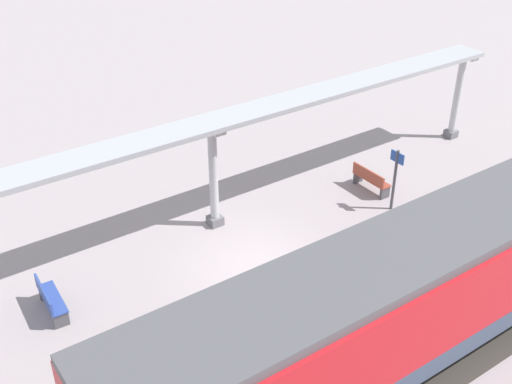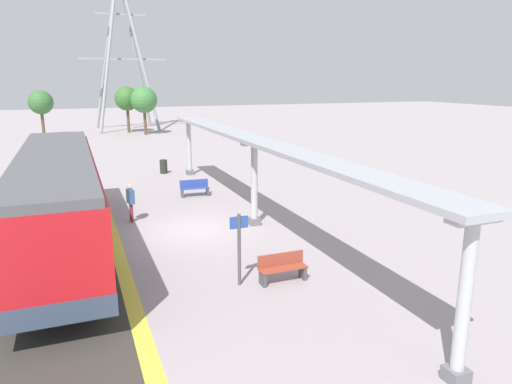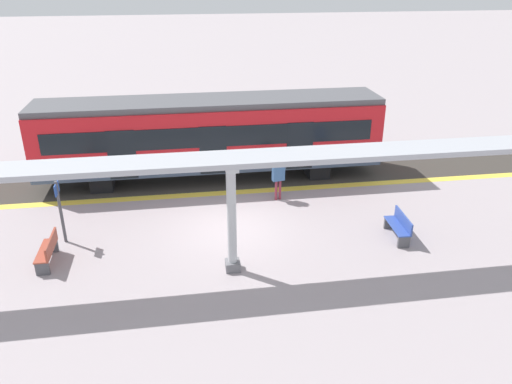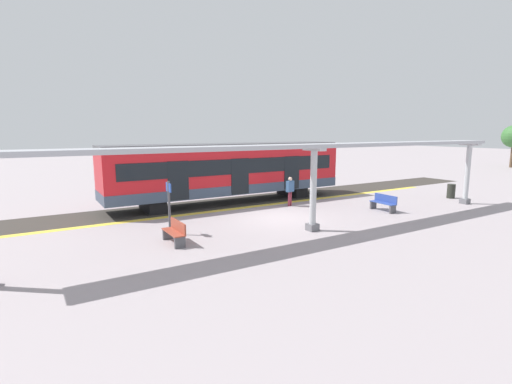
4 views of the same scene
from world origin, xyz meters
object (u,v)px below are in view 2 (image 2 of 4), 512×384
Objects in this scene: canopy_pillar_nearest at (464,301)px; canopy_pillar_third at (189,147)px; canopy_pillar_second at (254,184)px; bench_mid_platform at (195,188)px; bench_near_end at (282,267)px; platform_info_sign at (239,243)px; trash_bin at (164,167)px; passenger_waiting_near_edge at (131,199)px; train_near_carriage at (59,199)px.

canopy_pillar_nearest is 1.00× the size of canopy_pillar_third.
canopy_pillar_second reaches higher than bench_mid_platform.
platform_info_sign is (-1.30, 0.23, 0.89)m from bench_near_end.
bench_near_end is at bearing -9.97° from platform_info_sign.
trash_bin is at bearing 86.58° from platform_info_sign.
passenger_waiting_near_edge is (-3.65, -3.47, 0.59)m from bench_mid_platform.
train_near_carriage is 9.45× the size of bench_mid_platform.
train_near_carriage reaches higher than passenger_waiting_near_edge.
canopy_pillar_third reaches higher than platform_info_sign.
canopy_pillar_second is at bearing -79.10° from bench_mid_platform.
canopy_pillar_nearest is 22.81m from canopy_pillar_third.
passenger_waiting_near_edge reaches higher than bench_mid_platform.
passenger_waiting_near_edge is at bearing -117.59° from canopy_pillar_third.
train_near_carriage is at bearing -138.63° from passenger_waiting_near_edge.
canopy_pillar_second is 5.37m from passenger_waiting_near_edge.
canopy_pillar_third is at bearing 81.34° from platform_info_sign.
canopy_pillar_third is 10.33m from passenger_waiting_near_edge.
platform_info_sign is 1.33× the size of passenger_waiting_near_edge.
canopy_pillar_nearest reaches higher than bench_mid_platform.
platform_info_sign is 8.03m from passenger_waiting_near_edge.
canopy_pillar_nearest and canopy_pillar_second have the same top height.
platform_info_sign is at bearing 170.03° from bench_near_end.
canopy_pillar_second is at bearing -83.19° from trash_bin.
canopy_pillar_third is 2.26m from trash_bin.
bench_mid_platform is 1.71× the size of trash_bin.
canopy_pillar_second reaches higher than bench_near_end.
platform_info_sign reaches higher than passenger_waiting_near_edge.
bench_mid_platform is (-1.12, -5.67, -1.34)m from canopy_pillar_third.
canopy_pillar_third reaches higher than train_near_carriage.
train_near_carriage is 4.10× the size of canopy_pillar_second.
canopy_pillar_nearest reaches higher than train_near_carriage.
passenger_waiting_near_edge is at bearing 109.23° from canopy_pillar_nearest.
canopy_pillar_third reaches higher than bench_mid_platform.
bench_mid_platform is 5.07m from passenger_waiting_near_edge.
bench_near_end is at bearing -66.19° from passenger_waiting_near_edge.
canopy_pillar_nearest is at bearing -70.77° from passenger_waiting_near_edge.
canopy_pillar_nearest is (7.51, -11.27, -0.05)m from train_near_carriage.
canopy_pillar_nearest is 6.03m from bench_near_end.
train_near_carriage is 3.74m from passenger_waiting_near_edge.
canopy_pillar_nearest is at bearing -86.27° from bench_mid_platform.
canopy_pillar_second is 3.93× the size of trash_bin.
trash_bin is 10.71m from passenger_waiting_near_edge.
bench_mid_platform is 11.31m from platform_info_sign.
bench_mid_platform is at bearing 82.63° from platform_info_sign.
canopy_pillar_third reaches higher than trash_bin.
train_near_carriage is 13.54m from canopy_pillar_nearest.
canopy_pillar_third is at bearing 78.83° from bench_mid_platform.
canopy_pillar_third is 17.17m from bench_near_end.
platform_info_sign is (-2.57, -5.37, -0.45)m from canopy_pillar_second.
bench_mid_platform is at bearing 89.24° from bench_near_end.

